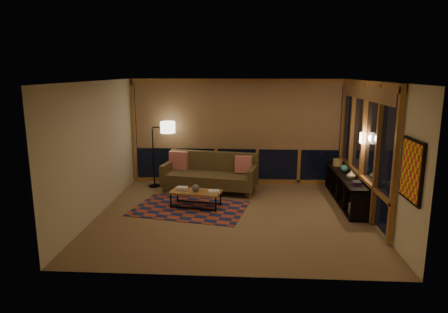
# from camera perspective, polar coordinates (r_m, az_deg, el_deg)

# --- Properties ---
(floor) EXTENTS (5.50, 5.00, 0.01)m
(floor) POSITION_cam_1_polar(r_m,az_deg,el_deg) (8.26, 1.27, -8.36)
(floor) COLOR olive
(floor) RESTS_ON ground
(ceiling) EXTENTS (5.50, 5.00, 0.01)m
(ceiling) POSITION_cam_1_polar(r_m,az_deg,el_deg) (7.74, 1.37, 10.71)
(ceiling) COLOR silver
(ceiling) RESTS_ON walls
(walls) EXTENTS (5.51, 5.01, 2.70)m
(walls) POSITION_cam_1_polar(r_m,az_deg,el_deg) (7.89, 1.32, 0.86)
(walls) COLOR beige
(walls) RESTS_ON floor
(window_wall_back) EXTENTS (5.30, 0.16, 2.60)m
(window_wall_back) POSITION_cam_1_polar(r_m,az_deg,el_deg) (10.28, 1.82, 3.51)
(window_wall_back) COLOR #AD772E
(window_wall_back) RESTS_ON walls
(window_wall_right) EXTENTS (0.16, 3.70, 2.60)m
(window_wall_right) POSITION_cam_1_polar(r_m,az_deg,el_deg) (8.81, 19.18, 1.37)
(window_wall_right) COLOR #AD772E
(window_wall_right) RESTS_ON walls
(wall_art) EXTENTS (0.06, 0.74, 0.94)m
(wall_art) POSITION_cam_1_polar(r_m,az_deg,el_deg) (6.53, 25.19, -1.81)
(wall_art) COLOR red
(wall_art) RESTS_ON walls
(wall_sconce) EXTENTS (0.12, 0.18, 0.22)m
(wall_sconce) POSITION_cam_1_polar(r_m,az_deg,el_deg) (8.62, 19.15, 2.50)
(wall_sconce) COLOR #FFF2C7
(wall_sconce) RESTS_ON walls
(sofa) EXTENTS (2.36, 1.29, 0.92)m
(sofa) POSITION_cam_1_polar(r_m,az_deg,el_deg) (9.70, -2.05, -2.41)
(sofa) COLOR brown
(sofa) RESTS_ON floor
(pillow_left) EXTENTS (0.48, 0.24, 0.46)m
(pillow_left) POSITION_cam_1_polar(r_m,az_deg,el_deg) (10.07, -6.51, -0.60)
(pillow_left) COLOR #BE040B
(pillow_left) RESTS_ON sofa
(pillow_right) EXTENTS (0.42, 0.18, 0.41)m
(pillow_right) POSITION_cam_1_polar(r_m,az_deg,el_deg) (9.60, 2.80, -1.30)
(pillow_right) COLOR #BE040B
(pillow_right) RESTS_ON sofa
(area_rug) EXTENTS (2.59, 1.99, 0.01)m
(area_rug) POSITION_cam_1_polar(r_m,az_deg,el_deg) (8.65, -4.92, -7.40)
(area_rug) COLOR #A53D27
(area_rug) RESTS_ON floor
(coffee_table) EXTENTS (1.16, 0.68, 0.36)m
(coffee_table) POSITION_cam_1_polar(r_m,az_deg,el_deg) (8.68, -4.02, -6.10)
(coffee_table) COLOR #AD772E
(coffee_table) RESTS_ON floor
(book_stack_a) EXTENTS (0.26, 0.22, 0.07)m
(book_stack_a) POSITION_cam_1_polar(r_m,az_deg,el_deg) (8.72, -6.00, -4.55)
(book_stack_a) COLOR silver
(book_stack_a) RESTS_ON coffee_table
(book_stack_b) EXTENTS (0.29, 0.24, 0.05)m
(book_stack_b) POSITION_cam_1_polar(r_m,az_deg,el_deg) (8.51, -1.46, -4.98)
(book_stack_b) COLOR silver
(book_stack_b) RESTS_ON coffee_table
(ceramic_pot) EXTENTS (0.17, 0.17, 0.17)m
(ceramic_pot) POSITION_cam_1_polar(r_m,az_deg,el_deg) (8.58, -4.07, -4.47)
(ceramic_pot) COLOR black
(ceramic_pot) RESTS_ON coffee_table
(floor_lamp) EXTENTS (0.58, 0.40, 1.67)m
(floor_lamp) POSITION_cam_1_polar(r_m,az_deg,el_deg) (10.19, -10.08, 0.31)
(floor_lamp) COLOR black
(floor_lamp) RESTS_ON floor
(bookshelf) EXTENTS (0.40, 2.54, 0.64)m
(bookshelf) POSITION_cam_1_polar(r_m,az_deg,el_deg) (9.37, 16.97, -4.36)
(bookshelf) COLOR black
(bookshelf) RESTS_ON floor
(basket) EXTENTS (0.23, 0.23, 0.17)m
(basket) POSITION_cam_1_polar(r_m,az_deg,el_deg) (10.04, 15.93, -0.83)
(basket) COLOR tan
(basket) RESTS_ON bookshelf
(teal_bowl) EXTENTS (0.19, 0.19, 0.17)m
(teal_bowl) POSITION_cam_1_polar(r_m,az_deg,el_deg) (9.48, 16.80, -1.64)
(teal_bowl) COLOR teal
(teal_bowl) RESTS_ON bookshelf
(vase) EXTENTS (0.21, 0.21, 0.19)m
(vase) POSITION_cam_1_polar(r_m,az_deg,el_deg) (8.89, 17.71, -2.52)
(vase) COLOR tan
(vase) RESTS_ON bookshelf
(shelf_book_stack) EXTENTS (0.24, 0.30, 0.08)m
(shelf_book_stack) POSITION_cam_1_polar(r_m,az_deg,el_deg) (8.51, 18.38, -3.62)
(shelf_book_stack) COLOR silver
(shelf_book_stack) RESTS_ON bookshelf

